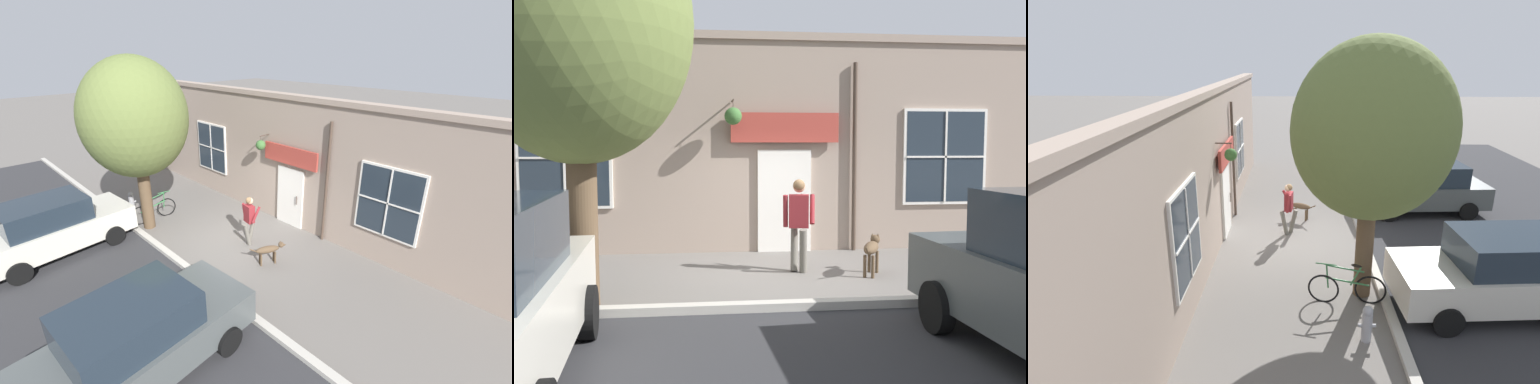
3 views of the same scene
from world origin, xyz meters
The scene contains 10 objects.
ground_plane centered at (0.00, 0.00, 0.00)m, with size 90.00×90.00×0.00m, color #66605B.
curb_and_road centered at (5.85, 0.00, 0.02)m, with size 10.10×28.00×0.12m.
storefront_facade centered at (-2.34, 0.01, 2.24)m, with size 0.95×18.00×4.47m.
pedestrian_walking centered at (-0.25, 0.51, 0.96)m, with size 0.58×0.61×1.62m.
dog_on_leash centered at (0.09, 1.71, 0.45)m, with size 1.03×0.55×0.66m.
street_tree_by_curb centered at (1.50, -2.75, 3.73)m, with size 3.39×3.05×5.67m.
leaning_bicycle centered at (1.11, -3.13, 0.38)m, with size 1.74×0.22×1.00m.
parked_car_nearest_curb centered at (4.31, -3.23, 0.88)m, with size 4.41×2.16×1.75m.
parked_car_mid_block centered at (4.45, 2.56, 0.88)m, with size 4.41×2.16×1.75m.
fire_hydrant centered at (1.35, -4.40, 0.40)m, with size 0.34×0.20×0.77m.
Camera 1 is at (6.26, 7.47, 5.84)m, focal length 24.00 mm.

